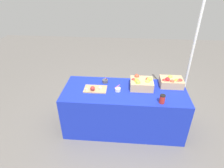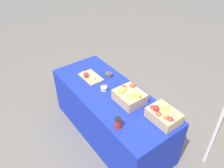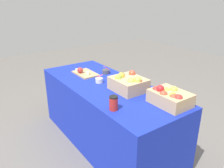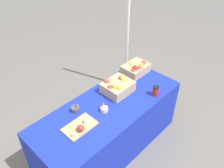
{
  "view_description": "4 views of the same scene",
  "coord_description": "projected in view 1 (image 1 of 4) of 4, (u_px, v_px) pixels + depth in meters",
  "views": [
    {
      "loc": [
        0.01,
        -2.44,
        2.31
      ],
      "look_at": [
        -0.19,
        -0.02,
        0.85
      ],
      "focal_mm": 30.28,
      "sensor_mm": 36.0,
      "label": 1
    },
    {
      "loc": [
        1.84,
        -1.33,
        2.58
      ],
      "look_at": [
        0.06,
        -0.02,
        0.93
      ],
      "focal_mm": 36.24,
      "sensor_mm": 36.0,
      "label": 2
    },
    {
      "loc": [
        1.93,
        -1.29,
        1.67
      ],
      "look_at": [
        0.13,
        -0.02,
        0.79
      ],
      "focal_mm": 36.14,
      "sensor_mm": 36.0,
      "label": 3
    },
    {
      "loc": [
        -1.42,
        -1.42,
        2.6
      ],
      "look_at": [
        0.04,
        -0.02,
        1.04
      ],
      "focal_mm": 37.69,
      "sensor_mm": 36.0,
      "label": 4
    }
  ],
  "objects": [
    {
      "name": "coffee_cup",
      "position": [
        162.0,
        99.0,
        2.59
      ],
      "size": [
        0.08,
        0.08,
        0.13
      ],
      "color": "red",
      "rests_on": "table"
    },
    {
      "name": "tent_pole",
      "position": [
        192.0,
        55.0,
        3.24
      ],
      "size": [
        0.04,
        0.04,
        2.16
      ],
      "primitive_type": "cylinder",
      "color": "white",
      "rests_on": "ground_plane"
    },
    {
      "name": "ground_plane",
      "position": [
        123.0,
        126.0,
        3.28
      ],
      "size": [
        10.0,
        10.0,
        0.0
      ],
      "primitive_type": "plane",
      "color": "slate"
    },
    {
      "name": "table",
      "position": [
        124.0,
        109.0,
        3.09
      ],
      "size": [
        1.9,
        0.76,
        0.74
      ],
      "primitive_type": "cube",
      "color": "#192DB7",
      "rests_on": "ground_plane"
    },
    {
      "name": "cutting_board_front",
      "position": [
        95.0,
        89.0,
        2.89
      ],
      "size": [
        0.35,
        0.22,
        0.09
      ],
      "color": "tan",
      "rests_on": "table"
    },
    {
      "name": "sample_bowl_mid",
      "position": [
        118.0,
        89.0,
        2.86
      ],
      "size": [
        0.09,
        0.09,
        0.1
      ],
      "color": "silver",
      "rests_on": "table"
    },
    {
      "name": "apple_crate_middle",
      "position": [
        142.0,
        83.0,
        2.92
      ],
      "size": [
        0.35,
        0.3,
        0.18
      ],
      "color": "tan",
      "rests_on": "table"
    },
    {
      "name": "sample_bowl_near",
      "position": [
        105.0,
        81.0,
        3.09
      ],
      "size": [
        0.1,
        0.1,
        0.11
      ],
      "color": "#4C4C51",
      "rests_on": "table"
    },
    {
      "name": "apple_crate_left",
      "position": [
        171.0,
        82.0,
        2.97
      ],
      "size": [
        0.35,
        0.26,
        0.17
      ],
      "color": "tan",
      "rests_on": "table"
    }
  ]
}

